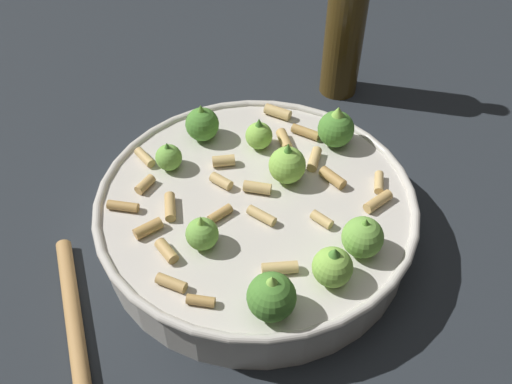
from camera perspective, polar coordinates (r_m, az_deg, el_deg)
The scene contains 4 objects.
ground_plane at distance 0.62m, azimuth 0.00°, elevation -4.17°, with size 2.40×2.40×0.00m, color #23282D.
cooking_pan at distance 0.60m, azimuth 0.16°, elevation -2.04°, with size 0.34×0.34×0.11m.
olive_oil_bottle at distance 0.78m, azimuth 9.14°, elevation 16.43°, with size 0.05×0.05×0.24m.
wooden_spoon at distance 0.55m, azimuth -17.67°, elevation -16.15°, with size 0.14×0.24×0.02m.
Camera 1 is at (0.05, -0.40, 0.48)m, focal length 39.00 mm.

